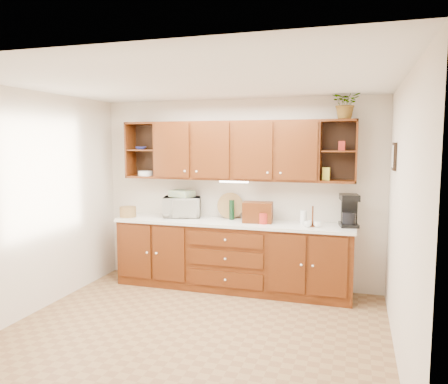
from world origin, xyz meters
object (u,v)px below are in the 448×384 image
Objects in this scene: coffee_maker at (349,211)px; potted_plant at (346,103)px; microwave at (182,207)px; bread_box at (258,212)px.

potted_plant is at bearing 171.93° from coffee_maker.
potted_plant reaches higher than microwave.
potted_plant is at bearing -17.24° from microwave.
bread_box is (1.14, -0.12, -0.01)m from microwave.
microwave is 1.34× the size of bread_box.
microwave is 1.14m from bread_box.
potted_plant reaches higher than bread_box.
microwave is at bearing 168.75° from coffee_maker.
microwave is 2.30m from coffee_maker.
potted_plant is at bearing -2.22° from bread_box.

